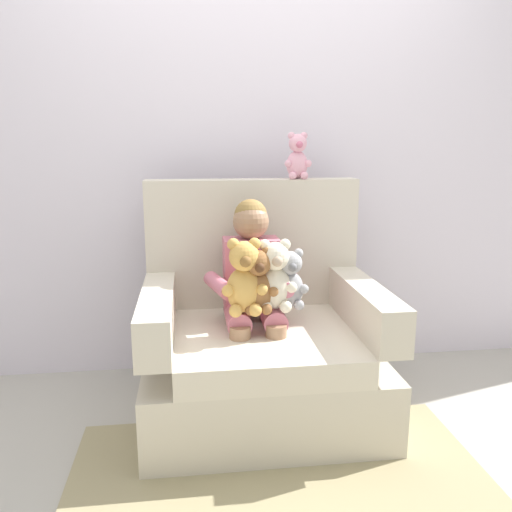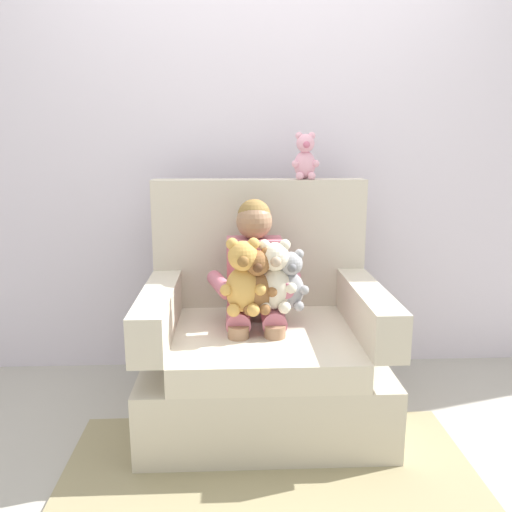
{
  "view_description": "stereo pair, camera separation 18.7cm",
  "coord_description": "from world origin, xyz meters",
  "px_view_note": "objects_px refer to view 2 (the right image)",
  "views": [
    {
      "loc": [
        -0.32,
        -2.25,
        1.29
      ],
      "look_at": [
        -0.04,
        -0.05,
        0.8
      ],
      "focal_mm": 36.43,
      "sensor_mm": 36.0,
      "label": 1
    },
    {
      "loc": [
        -0.14,
        -2.27,
        1.29
      ],
      "look_at": [
        -0.04,
        -0.05,
        0.8
      ],
      "focal_mm": 36.43,
      "sensor_mm": 36.0,
      "label": 2
    }
  ],
  "objects_px": {
    "plush_honey": "(243,278)",
    "plush_pink_on_backrest": "(305,157)",
    "armchair": "(262,345)",
    "seated_child": "(255,280)",
    "plush_cream": "(275,278)",
    "plush_grey": "(290,281)",
    "plush_brown": "(257,282)"
  },
  "relations": [
    {
      "from": "armchair",
      "to": "plush_honey",
      "type": "height_order",
      "value": "armchair"
    },
    {
      "from": "plush_honey",
      "to": "plush_grey",
      "type": "distance_m",
      "value": 0.22
    },
    {
      "from": "plush_grey",
      "to": "seated_child",
      "type": "bearing_deg",
      "value": 161.42
    },
    {
      "from": "plush_cream",
      "to": "plush_pink_on_backrest",
      "type": "relative_size",
      "value": 1.36
    },
    {
      "from": "seated_child",
      "to": "plush_grey",
      "type": "distance_m",
      "value": 0.2
    },
    {
      "from": "seated_child",
      "to": "plush_cream",
      "type": "relative_size",
      "value": 2.57
    },
    {
      "from": "plush_honey",
      "to": "plush_pink_on_backrest",
      "type": "distance_m",
      "value": 0.76
    },
    {
      "from": "seated_child",
      "to": "plush_brown",
      "type": "distance_m",
      "value": 0.17
    },
    {
      "from": "plush_honey",
      "to": "plush_cream",
      "type": "bearing_deg",
      "value": 9.96
    },
    {
      "from": "seated_child",
      "to": "plush_pink_on_backrest",
      "type": "height_order",
      "value": "plush_pink_on_backrest"
    },
    {
      "from": "armchair",
      "to": "seated_child",
      "type": "height_order",
      "value": "armchair"
    },
    {
      "from": "plush_honey",
      "to": "plush_grey",
      "type": "height_order",
      "value": "plush_honey"
    },
    {
      "from": "armchair",
      "to": "plush_honey",
      "type": "bearing_deg",
      "value": -120.26
    },
    {
      "from": "plush_cream",
      "to": "plush_pink_on_backrest",
      "type": "height_order",
      "value": "plush_pink_on_backrest"
    },
    {
      "from": "armchair",
      "to": "seated_child",
      "type": "bearing_deg",
      "value": 159.29
    },
    {
      "from": "armchair",
      "to": "plush_pink_on_backrest",
      "type": "height_order",
      "value": "plush_pink_on_backrest"
    },
    {
      "from": "plush_grey",
      "to": "plush_pink_on_backrest",
      "type": "xyz_separation_m",
      "value": [
        0.11,
        0.42,
        0.53
      ]
    },
    {
      "from": "seated_child",
      "to": "plush_cream",
      "type": "xyz_separation_m",
      "value": [
        0.08,
        -0.14,
        0.05
      ]
    },
    {
      "from": "plush_cream",
      "to": "plush_pink_on_backrest",
      "type": "xyz_separation_m",
      "value": [
        0.19,
        0.44,
        0.51
      ]
    },
    {
      "from": "plush_brown",
      "to": "plush_cream",
      "type": "relative_size",
      "value": 0.91
    },
    {
      "from": "plush_honey",
      "to": "plush_pink_on_backrest",
      "type": "relative_size",
      "value": 1.42
    },
    {
      "from": "plush_honey",
      "to": "plush_pink_on_backrest",
      "type": "bearing_deg",
      "value": 53.48
    },
    {
      "from": "plush_brown",
      "to": "plush_cream",
      "type": "bearing_deg",
      "value": 10.35
    },
    {
      "from": "plush_pink_on_backrest",
      "to": "seated_child",
      "type": "bearing_deg",
      "value": -122.23
    },
    {
      "from": "plush_brown",
      "to": "plush_cream",
      "type": "xyz_separation_m",
      "value": [
        0.08,
        0.02,
        0.01
      ]
    },
    {
      "from": "plush_cream",
      "to": "armchair",
      "type": "bearing_deg",
      "value": 90.92
    },
    {
      "from": "plush_grey",
      "to": "plush_cream",
      "type": "bearing_deg",
      "value": -143.21
    },
    {
      "from": "plush_brown",
      "to": "plush_pink_on_backrest",
      "type": "bearing_deg",
      "value": 55.13
    },
    {
      "from": "plush_brown",
      "to": "seated_child",
      "type": "bearing_deg",
      "value": 85.58
    },
    {
      "from": "armchair",
      "to": "plush_pink_on_backrest",
      "type": "bearing_deg",
      "value": 53.52
    },
    {
      "from": "seated_child",
      "to": "plush_honey",
      "type": "distance_m",
      "value": 0.19
    },
    {
      "from": "seated_child",
      "to": "plush_honey",
      "type": "height_order",
      "value": "seated_child"
    }
  ]
}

